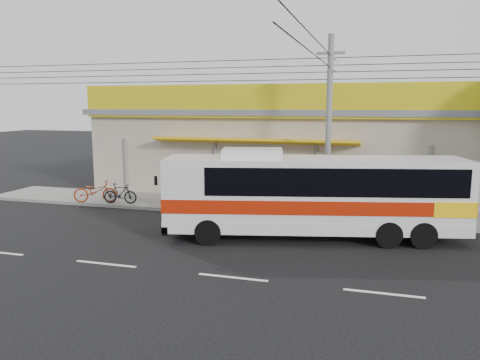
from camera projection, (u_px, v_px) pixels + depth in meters
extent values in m
plane|color=black|center=(255.00, 251.00, 15.31)|extent=(120.00, 120.00, 0.00)
cube|color=gray|center=(288.00, 210.00, 20.99)|extent=(30.00, 3.20, 0.15)
cube|color=#9E9180|center=(307.00, 153.00, 25.98)|extent=(22.00, 8.00, 4.20)
cube|color=slate|center=(308.00, 112.00, 25.62)|extent=(22.60, 8.60, 0.30)
cube|color=gold|center=(296.00, 101.00, 21.62)|extent=(22.00, 0.24, 1.60)
cube|color=#B6330A|center=(254.00, 101.00, 22.15)|extent=(9.00, 0.10, 1.20)
cube|color=#14741B|center=(448.00, 101.00, 19.81)|extent=(2.40, 0.10, 1.10)
cube|color=#B6330A|center=(122.00, 101.00, 24.07)|extent=(3.00, 0.10, 1.10)
cube|color=gold|center=(253.00, 141.00, 22.31)|extent=(10.00, 1.20, 0.37)
cube|color=silver|center=(313.00, 193.00, 16.48)|extent=(10.61, 4.46, 2.51)
cube|color=#AC1D07|center=(313.00, 202.00, 16.53)|extent=(10.65, 4.50, 0.48)
cube|color=yellow|center=(443.00, 203.00, 16.29)|extent=(1.85, 2.48, 0.52)
cube|color=black|center=(331.00, 178.00, 16.36)|extent=(8.93, 4.10, 0.95)
cube|color=black|center=(169.00, 181.00, 16.69)|extent=(0.57, 1.89, 1.30)
cube|color=silver|center=(252.00, 153.00, 16.37)|extent=(2.30, 1.65, 0.31)
cylinder|color=black|center=(208.00, 232.00, 15.90)|extent=(0.94, 0.47, 0.90)
cylinder|color=black|center=(214.00, 218.00, 17.83)|extent=(0.94, 0.47, 0.90)
cylinder|color=black|center=(423.00, 235.00, 15.52)|extent=(0.94, 0.47, 0.90)
cylinder|color=black|center=(406.00, 221.00, 17.44)|extent=(0.94, 0.47, 0.90)
imported|color=maroon|center=(95.00, 191.00, 22.15)|extent=(2.14, 1.37, 1.06)
imported|color=black|center=(120.00, 194.00, 21.84)|extent=(1.64, 0.70, 0.95)
cylinder|color=slate|center=(329.00, 128.00, 19.35)|extent=(0.25, 0.25, 7.55)
cube|color=slate|center=(331.00, 53.00, 18.87)|extent=(1.13, 0.11, 0.11)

